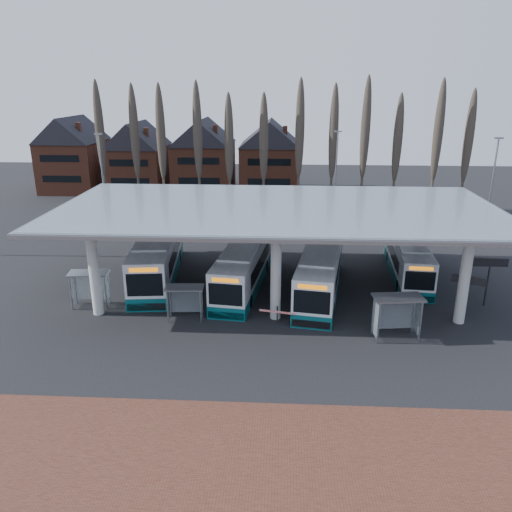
# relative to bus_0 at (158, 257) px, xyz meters

# --- Properties ---
(ground) EXTENTS (140.00, 140.00, 0.00)m
(ground) POSITION_rel_bus_0_xyz_m (9.51, -9.41, -1.70)
(ground) COLOR black
(ground) RESTS_ON ground
(brick_strip) EXTENTS (70.00, 10.00, 0.03)m
(brick_strip) POSITION_rel_bus_0_xyz_m (9.51, -21.41, -1.68)
(brick_strip) COLOR brown
(brick_strip) RESTS_ON ground
(station_canopy) EXTENTS (32.00, 16.00, 6.34)m
(station_canopy) POSITION_rel_bus_0_xyz_m (9.51, -1.41, 3.98)
(station_canopy) COLOR beige
(station_canopy) RESTS_ON ground
(poplar_row) EXTENTS (45.10, 1.10, 14.50)m
(poplar_row) POSITION_rel_bus_0_xyz_m (9.51, 23.59, 7.08)
(poplar_row) COLOR #473D33
(poplar_row) RESTS_ON ground
(townhouse_row) EXTENTS (36.80, 10.30, 12.25)m
(townhouse_row) POSITION_rel_bus_0_xyz_m (-6.24, 34.59, 4.24)
(townhouse_row) COLOR brown
(townhouse_row) RESTS_ON ground
(lamp_post_a) EXTENTS (0.80, 0.16, 10.17)m
(lamp_post_a) POSITION_rel_bus_0_xyz_m (-8.49, 12.59, 3.64)
(lamp_post_a) COLOR slate
(lamp_post_a) RESTS_ON ground
(lamp_post_b) EXTENTS (0.80, 0.16, 10.17)m
(lamp_post_b) POSITION_rel_bus_0_xyz_m (15.51, 16.59, 3.64)
(lamp_post_b) COLOR slate
(lamp_post_b) RESTS_ON ground
(lamp_post_c) EXTENTS (0.80, 0.16, 10.17)m
(lamp_post_c) POSITION_rel_bus_0_xyz_m (29.51, 10.59, 3.64)
(lamp_post_c) COLOR slate
(lamp_post_c) RESTS_ON ground
(bus_0) EXTENTS (4.16, 13.20, 3.61)m
(bus_0) POSITION_rel_bus_0_xyz_m (0.00, 0.00, 0.00)
(bus_0) COLOR white
(bus_0) RESTS_ON ground
(bus_1) EXTENTS (3.98, 12.24, 3.34)m
(bus_1) POSITION_rel_bus_0_xyz_m (6.99, -1.48, -0.13)
(bus_1) COLOR white
(bus_1) RESTS_ON ground
(bus_2) EXTENTS (4.51, 12.52, 3.41)m
(bus_2) POSITION_rel_bus_0_xyz_m (12.76, -2.36, -0.09)
(bus_2) COLOR white
(bus_2) RESTS_ON ground
(bus_3) EXTENTS (3.27, 11.28, 3.09)m
(bus_3) POSITION_rel_bus_0_xyz_m (20.04, 1.55, -0.24)
(bus_3) COLOR white
(bus_3) RESTS_ON ground
(shelter_0) EXTENTS (2.86, 1.67, 2.53)m
(shelter_0) POSITION_rel_bus_0_xyz_m (-3.39, -5.60, 0.14)
(shelter_0) COLOR gray
(shelter_0) RESTS_ON ground
(shelter_1) EXTENTS (2.54, 1.36, 2.31)m
(shelter_1) POSITION_rel_bus_0_xyz_m (3.58, -7.32, -0.02)
(shelter_1) COLOR gray
(shelter_1) RESTS_ON ground
(shelter_2) EXTENTS (3.11, 1.81, 2.75)m
(shelter_2) POSITION_rel_bus_0_xyz_m (16.87, -9.17, 0.30)
(shelter_2) COLOR gray
(shelter_2) RESTS_ON ground
(info_sign_0) EXTENTS (1.99, 0.98, 3.17)m
(info_sign_0) POSITION_rel_bus_0_xyz_m (21.84, -6.77, 0.96)
(info_sign_0) COLOR black
(info_sign_0) RESTS_ON ground
(info_sign_1) EXTENTS (2.37, 0.14, 3.53)m
(info_sign_1) POSITION_rel_bus_0_xyz_m (24.14, -4.19, 1.27)
(info_sign_1) COLOR black
(info_sign_1) RESTS_ON ground
(barrier) EXTENTS (2.30, 0.87, 1.17)m
(barrier) POSITION_rel_bus_0_xyz_m (9.65, -8.01, -0.80)
(barrier) COLOR black
(barrier) RESTS_ON ground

